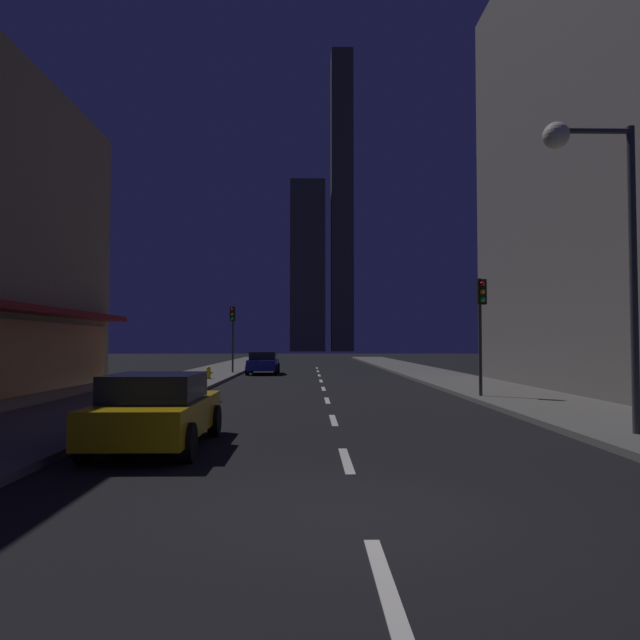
% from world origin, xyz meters
% --- Properties ---
extents(ground_plane, '(78.00, 136.00, 0.10)m').
position_xyz_m(ground_plane, '(0.00, 32.00, -0.05)').
color(ground_plane, black).
extents(sidewalk_right, '(4.00, 76.00, 0.15)m').
position_xyz_m(sidewalk_right, '(7.00, 32.00, 0.07)').
color(sidewalk_right, '#605E59').
rests_on(sidewalk_right, ground).
extents(sidewalk_left, '(4.00, 76.00, 0.15)m').
position_xyz_m(sidewalk_left, '(-7.00, 32.00, 0.07)').
color(sidewalk_left, '#605E59').
rests_on(sidewalk_left, ground).
extents(lane_marking_center, '(0.16, 43.80, 0.01)m').
position_xyz_m(lane_marking_center, '(0.00, 18.80, 0.01)').
color(lane_marking_center, silver).
rests_on(lane_marking_center, ground).
extents(skyscraper_distant_tall, '(8.08, 8.31, 39.77)m').
position_xyz_m(skyscraper_distant_tall, '(-0.92, 129.89, 19.88)').
color(skyscraper_distant_tall, '#524D3D').
rests_on(skyscraper_distant_tall, ground).
extents(skyscraper_distant_mid, '(5.09, 7.41, 70.95)m').
position_xyz_m(skyscraper_distant_mid, '(7.16, 130.04, 35.47)').
color(skyscraper_distant_mid, '#504C3C').
rests_on(skyscraper_distant_mid, ground).
extents(car_parked_near, '(1.98, 4.24, 1.45)m').
position_xyz_m(car_parked_near, '(-3.60, 4.45, 0.74)').
color(car_parked_near, gold).
rests_on(car_parked_near, ground).
extents(car_parked_far, '(1.98, 4.24, 1.45)m').
position_xyz_m(car_parked_far, '(-3.60, 30.89, 0.74)').
color(car_parked_far, navy).
rests_on(car_parked_far, ground).
extents(fire_hydrant_far_left, '(0.42, 0.30, 0.65)m').
position_xyz_m(fire_hydrant_far_left, '(-5.90, 23.70, 0.45)').
color(fire_hydrant_far_left, gold).
rests_on(fire_hydrant_far_left, sidewalk_left).
extents(traffic_light_near_right, '(0.32, 0.48, 4.20)m').
position_xyz_m(traffic_light_near_right, '(5.50, 13.68, 3.19)').
color(traffic_light_near_right, '#2D2D2D').
rests_on(traffic_light_near_right, sidewalk_right).
extents(traffic_light_far_left, '(0.32, 0.48, 4.20)m').
position_xyz_m(traffic_light_far_left, '(-5.50, 30.20, 3.19)').
color(traffic_light_far_left, '#2D2D2D').
rests_on(traffic_light_far_left, sidewalk_left).
extents(street_lamp_right, '(1.96, 0.56, 6.58)m').
position_xyz_m(street_lamp_right, '(5.38, 5.12, 5.07)').
color(street_lamp_right, '#38383D').
rests_on(street_lamp_right, sidewalk_right).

